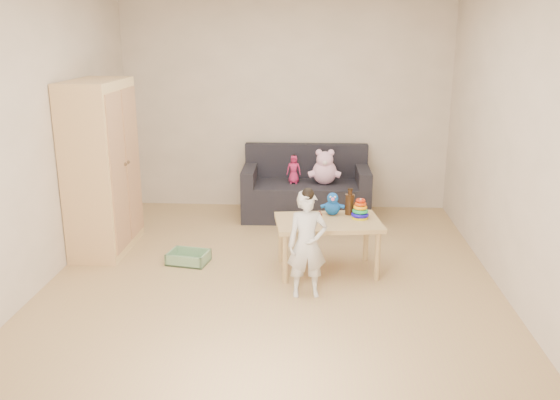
# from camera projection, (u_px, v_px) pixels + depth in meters

# --- Properties ---
(room) EXTENTS (4.50, 4.50, 4.50)m
(room) POSITION_uv_depth(u_px,v_px,m) (272.00, 136.00, 5.10)
(room) COLOR tan
(room) RESTS_ON ground
(wardrobe) EXTENTS (0.48, 0.95, 1.72)m
(wardrobe) POSITION_uv_depth(u_px,v_px,m) (102.00, 167.00, 5.89)
(wardrobe) COLOR #EBC881
(wardrobe) RESTS_ON ground
(sofa) EXTENTS (1.51, 0.77, 0.42)m
(sofa) POSITION_uv_depth(u_px,v_px,m) (306.00, 200.00, 7.11)
(sofa) COLOR black
(sofa) RESTS_ON ground
(play_table) EXTENTS (1.02, 0.72, 0.50)m
(play_table) POSITION_uv_depth(u_px,v_px,m) (328.00, 246.00, 5.49)
(play_table) COLOR tan
(play_table) RESTS_ON ground
(storage_bin) EXTENTS (0.42, 0.35, 0.11)m
(storage_bin) POSITION_uv_depth(u_px,v_px,m) (188.00, 257.00, 5.73)
(storage_bin) COLOR #75A174
(storage_bin) RESTS_ON ground
(toddler) EXTENTS (0.36, 0.26, 0.89)m
(toddler) POSITION_uv_depth(u_px,v_px,m) (307.00, 246.00, 4.93)
(toddler) COLOR silver
(toddler) RESTS_ON ground
(pink_bear) EXTENTS (0.32, 0.28, 0.35)m
(pink_bear) POSITION_uv_depth(u_px,v_px,m) (325.00, 169.00, 6.96)
(pink_bear) COLOR #FFBBE2
(pink_bear) RESTS_ON sofa
(doll) EXTENTS (0.17, 0.12, 0.33)m
(doll) POSITION_uv_depth(u_px,v_px,m) (294.00, 170.00, 6.98)
(doll) COLOR #BE2358
(doll) RESTS_ON sofa
(ring_stacker) EXTENTS (0.17, 0.17, 0.19)m
(ring_stacker) POSITION_uv_depth(u_px,v_px,m) (360.00, 211.00, 5.45)
(ring_stacker) COLOR yellow
(ring_stacker) RESTS_ON play_table
(brown_bottle) EXTENTS (0.09, 0.09, 0.25)m
(brown_bottle) POSITION_uv_depth(u_px,v_px,m) (350.00, 203.00, 5.57)
(brown_bottle) COLOR black
(brown_bottle) RESTS_ON play_table
(blue_plush) EXTENTS (0.20, 0.17, 0.22)m
(blue_plush) POSITION_uv_depth(u_px,v_px,m) (333.00, 203.00, 5.56)
(blue_plush) COLOR blue
(blue_plush) RESTS_ON play_table
(wooden_figure) EXTENTS (0.05, 0.05, 0.10)m
(wooden_figure) POSITION_uv_depth(u_px,v_px,m) (320.00, 216.00, 5.37)
(wooden_figure) COLOR brown
(wooden_figure) RESTS_ON play_table
(yellow_book) EXTENTS (0.21, 0.21, 0.01)m
(yellow_book) POSITION_uv_depth(u_px,v_px,m) (312.00, 216.00, 5.53)
(yellow_book) COLOR #F2A819
(yellow_book) RESTS_ON play_table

